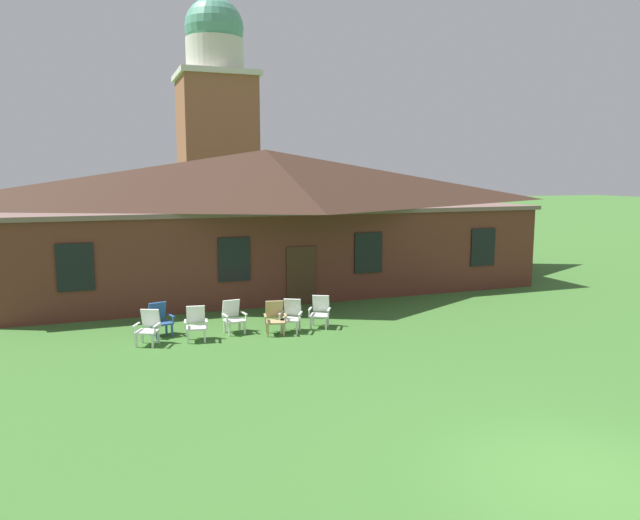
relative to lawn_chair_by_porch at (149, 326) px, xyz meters
The scene contains 10 objects.
ground_plane 11.43m from the lawn_chair_by_porch, 60.46° to the right, with size 200.00×200.00×0.00m, color #3D702D.
brick_building 10.32m from the lawn_chair_by_porch, 55.91° to the left, with size 20.89×10.40×5.67m.
dome_tower 26.26m from the lawn_chair_by_porch, 74.89° to the left, with size 5.18×5.18×17.03m.
lawn_chair_by_porch is the anchor object (origin of this frame).
lawn_chair_near_door 0.91m from the lawn_chair_by_porch, 65.96° to the left, with size 0.74×0.79×0.96m.
lawn_chair_left_end 1.28m from the lawn_chair_by_porch, ahead, with size 0.70×0.74×0.96m.
lawn_chair_middle 2.47m from the lawn_chair_by_porch, ahead, with size 0.69×0.73×0.96m.
lawn_chair_right_end 3.56m from the lawn_chair_by_porch, ahead, with size 0.72×0.76×0.96m.
lawn_chair_far_side 4.09m from the lawn_chair_by_porch, ahead, with size 0.82×0.86×0.96m.
lawn_chair_under_eave 5.07m from the lawn_chair_by_porch, ahead, with size 0.82×0.86×0.96m.
Camera 1 is at (-6.72, -6.56, 4.62)m, focal length 33.37 mm.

